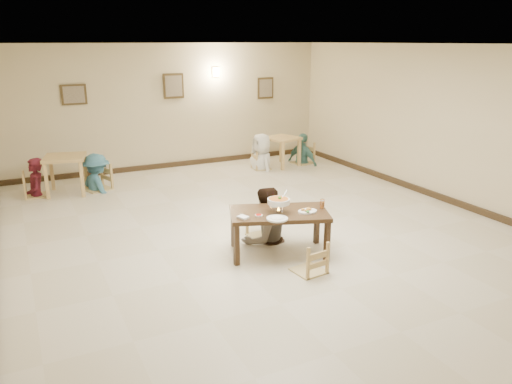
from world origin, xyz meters
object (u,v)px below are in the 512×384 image
chair_near (310,243)px  bg_diner_a (32,158)px  bg_chair_lr (96,166)px  bg_table_left (65,163)px  bg_diner_d (303,133)px  bg_chair_rr (303,144)px  bg_diner_b (95,154)px  bg_diner_c (262,134)px  main_diner (265,188)px  drink_glass (322,204)px  bg_table_right (282,143)px  bg_chair_ll (34,174)px  curry_warmer (279,201)px  main_table (279,217)px  chair_far (262,211)px  bg_chair_rl (261,152)px

chair_near → bg_diner_a: 6.27m
bg_chair_lr → bg_table_left: bearing=-109.5°
bg_chair_lr → bg_diner_d: size_ratio=0.67×
bg_diner_a → bg_chair_rr: bearing=90.3°
bg_diner_b → bg_diner_c: bg_diner_c is taller
bg_table_left → bg_diner_b: (0.60, 0.00, 0.13)m
main_diner → drink_glass: main_diner is taller
bg_table_left → bg_table_right: bg_table_left is taller
bg_chair_lr → bg_chair_ll: bearing=-112.9°
curry_warmer → bg_chair_lr: size_ratio=0.34×
main_table → drink_glass: (0.64, -0.15, 0.15)m
bg_chair_ll → bg_chair_lr: bg_chair_lr is taller
main_diner → bg_chair_ll: 5.19m
main_table → curry_warmer: size_ratio=4.42×
chair_far → bg_diner_c: bg_diner_c is taller
bg_diner_b → bg_chair_lr: bearing=-0.0°
chair_far → drink_glass: (0.56, -0.85, 0.28)m
bg_chair_ll → bg_table_left: bearing=-94.4°
bg_chair_ll → bg_chair_lr: bearing=-91.0°
curry_warmer → bg_diner_a: (-3.03, 4.74, -0.04)m
main_table → bg_table_right: (2.70, 4.75, 0.01)m
bg_chair_ll → bg_diner_d: bg_diner_d is taller
main_table → bg_diner_a: bearing=143.5°
main_diner → bg_table_left: 4.78m
curry_warmer → bg_diner_b: (-1.83, 4.67, -0.05)m
bg_diner_d → chair_near: bearing=130.4°
bg_chair_ll → bg_diner_a: bg_diner_a is taller
curry_warmer → bg_diner_a: size_ratio=0.23×
main_table → bg_table_left: bearing=138.4°
main_table → bg_diner_b: 5.00m
chair_near → bg_chair_rl: bearing=-117.2°
chair_far → curry_warmer: 0.84m
bg_chair_rl → bg_diner_d: bearing=-82.7°
bg_chair_lr → bg_chair_rr: (5.16, 0.11, -0.02)m
bg_chair_rl → bg_diner_c: bearing=-21.3°
bg_chair_lr → bg_diner_c: bearing=71.2°
main_table → bg_chair_rl: size_ratio=1.83×
curry_warmer → bg_table_left: curry_warmer is taller
bg_table_right → chair_far: bearing=-122.8°
bg_chair_rl → bg_chair_lr: bearing=96.2°
bg_diner_b → bg_chair_ll: bearing=65.7°
main_diner → bg_diner_b: bearing=-73.1°
main_diner → chair_near: bearing=82.0°
curry_warmer → bg_diner_c: 5.19m
bg_chair_rr → bg_diner_b: (-5.16, -0.11, 0.27)m
bg_chair_ll → bg_chair_lr: 1.20m
main_table → curry_warmer: (-0.03, -0.04, 0.25)m
drink_glass → bg_chair_ll: (-3.70, 4.85, -0.25)m
drink_glass → main_diner: bearing=128.4°
bg_chair_lr → bg_diner_c: (3.95, 0.07, 0.36)m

